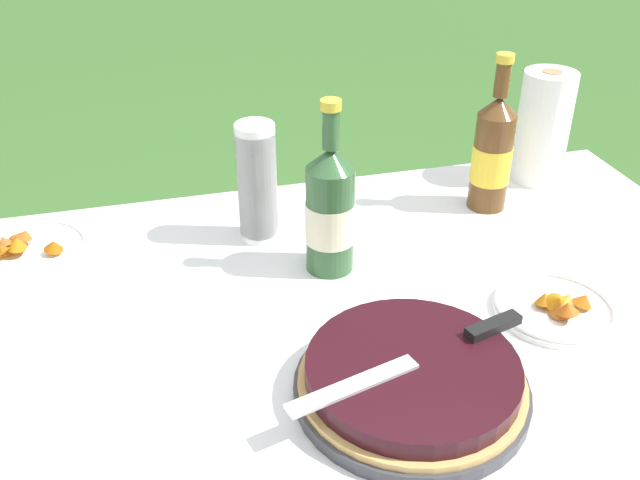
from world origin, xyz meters
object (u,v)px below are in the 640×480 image
(cider_bottle_green, at_px, (330,210))
(snack_plate_left, at_px, (556,307))
(cup_stack, at_px, (257,183))
(snack_plate_near, at_px, (23,250))
(cider_bottle_amber, at_px, (492,153))
(paper_towel_roll, at_px, (543,127))
(serving_knife, at_px, (431,352))
(berry_tart, at_px, (412,380))

(cider_bottle_green, height_order, snack_plate_left, cider_bottle_green)
(cup_stack, height_order, snack_plate_near, cup_stack)
(snack_plate_near, bearing_deg, cider_bottle_amber, -2.53)
(cider_bottle_green, height_order, cider_bottle_amber, cider_bottle_amber)
(cider_bottle_amber, distance_m, paper_towel_roll, 0.18)
(cider_bottle_green, bearing_deg, serving_knife, -81.32)
(cider_bottle_amber, bearing_deg, paper_towel_roll, 28.91)
(cider_bottle_green, xyz_separation_m, paper_towel_roll, (0.53, 0.23, 0.01))
(cup_stack, relative_size, paper_towel_roll, 0.95)
(serving_knife, bearing_deg, paper_towel_roll, -145.85)
(serving_knife, height_order, paper_towel_roll, paper_towel_roll)
(cider_bottle_amber, height_order, snack_plate_left, cider_bottle_amber)
(cider_bottle_amber, relative_size, paper_towel_roll, 1.30)
(serving_knife, distance_m, paper_towel_roll, 0.73)
(cider_bottle_amber, height_order, paper_towel_roll, cider_bottle_amber)
(cup_stack, height_order, paper_towel_roll, paper_towel_roll)
(berry_tart, height_order, cider_bottle_green, cider_bottle_green)
(serving_knife, bearing_deg, cider_bottle_amber, -139.35)
(snack_plate_near, height_order, paper_towel_roll, paper_towel_roll)
(serving_knife, relative_size, snack_plate_near, 1.65)
(cider_bottle_green, relative_size, paper_towel_roll, 1.28)
(snack_plate_near, bearing_deg, cider_bottle_green, -18.60)
(berry_tart, bearing_deg, paper_towel_roll, 48.15)
(cider_bottle_amber, bearing_deg, cider_bottle_green, -159.50)
(berry_tart, distance_m, serving_knife, 0.05)
(serving_knife, relative_size, snack_plate_left, 1.89)
(serving_knife, xyz_separation_m, cup_stack, (-0.15, 0.46, 0.05))
(berry_tart, height_order, cider_bottle_amber, cider_bottle_amber)
(cider_bottle_green, xyz_separation_m, snack_plate_near, (-0.52, 0.18, -0.10))
(berry_tart, xyz_separation_m, paper_towel_roll, (0.51, 0.56, 0.09))
(cider_bottle_green, xyz_separation_m, snack_plate_left, (0.31, -0.22, -0.10))
(snack_plate_near, xyz_separation_m, paper_towel_roll, (1.05, 0.05, 0.11))
(serving_knife, distance_m, cider_bottle_green, 0.34)
(berry_tart, distance_m, snack_plate_left, 0.31)
(snack_plate_near, height_order, snack_plate_left, snack_plate_near)
(cider_bottle_green, distance_m, snack_plate_left, 0.40)
(paper_towel_roll, bearing_deg, serving_knife, -130.61)
(snack_plate_near, bearing_deg, paper_towel_roll, 2.67)
(cup_stack, bearing_deg, cider_bottle_green, -52.98)
(cider_bottle_amber, bearing_deg, snack_plate_left, -98.52)
(cider_bottle_green, bearing_deg, snack_plate_near, 161.40)
(berry_tart, relative_size, snack_plate_near, 1.45)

